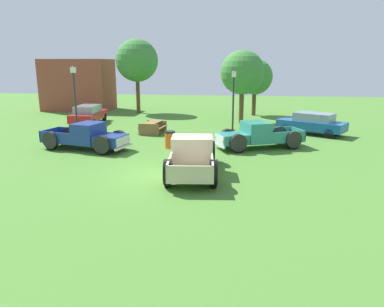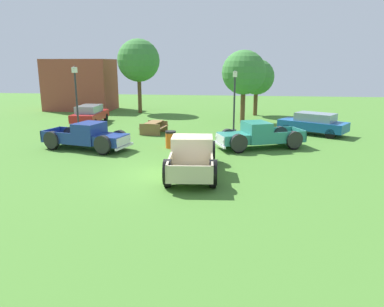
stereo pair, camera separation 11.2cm
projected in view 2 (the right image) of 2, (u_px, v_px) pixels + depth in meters
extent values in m
plane|color=#477A2D|center=(171.00, 174.00, 15.57)|extent=(80.00, 80.00, 0.00)
cube|color=#C6B793|center=(193.00, 149.00, 17.13)|extent=(1.70, 1.68, 0.56)
cube|color=silver|center=(194.00, 146.00, 17.90)|extent=(1.40, 0.19, 0.47)
sphere|color=silver|center=(181.00, 145.00, 17.90)|extent=(0.21, 0.21, 0.21)
sphere|color=silver|center=(207.00, 145.00, 17.85)|extent=(0.21, 0.21, 0.21)
cube|color=#C6B793|center=(192.00, 150.00, 15.66)|extent=(1.83, 1.49, 1.18)
cube|color=#8C9EA8|center=(193.00, 141.00, 16.21)|extent=(1.48, 0.18, 0.52)
cube|color=#C6B793|center=(191.00, 174.00, 14.10)|extent=(1.91, 2.31, 0.10)
cube|color=#C6B793|center=(169.00, 165.00, 14.05)|extent=(0.28, 2.15, 0.56)
cube|color=#C6B793|center=(212.00, 166.00, 13.99)|extent=(0.28, 2.15, 0.56)
cube|color=#C6B793|center=(189.00, 174.00, 13.01)|extent=(1.72, 0.24, 0.56)
cylinder|color=black|center=(175.00, 155.00, 17.23)|extent=(0.30, 0.80, 0.78)
cylinder|color=#B7B7BC|center=(175.00, 155.00, 17.23)|extent=(0.27, 0.33, 0.31)
cylinder|color=black|center=(175.00, 151.00, 17.19)|extent=(0.38, 1.01, 0.99)
cylinder|color=black|center=(212.00, 155.00, 17.17)|extent=(0.30, 0.80, 0.78)
cylinder|color=#B7B7BC|center=(212.00, 155.00, 17.17)|extent=(0.27, 0.33, 0.31)
cylinder|color=black|center=(212.00, 151.00, 17.12)|extent=(0.38, 1.01, 0.99)
cylinder|color=black|center=(168.00, 177.00, 13.90)|extent=(0.30, 0.80, 0.78)
cylinder|color=#B7B7BC|center=(167.00, 177.00, 13.90)|extent=(0.27, 0.33, 0.31)
cylinder|color=black|center=(167.00, 172.00, 13.85)|extent=(0.38, 1.01, 0.99)
cylinder|color=black|center=(213.00, 178.00, 13.83)|extent=(0.30, 0.80, 0.78)
cylinder|color=#B7B7BC|center=(213.00, 178.00, 13.83)|extent=(0.27, 0.33, 0.31)
cylinder|color=black|center=(213.00, 173.00, 13.78)|extent=(0.38, 1.01, 0.99)
cube|color=silver|center=(194.00, 152.00, 18.02)|extent=(1.87, 0.28, 0.12)
cube|color=navy|center=(111.00, 140.00, 19.46)|extent=(1.74, 1.75, 0.53)
cube|color=silver|center=(124.00, 141.00, 19.21)|extent=(0.35, 1.30, 0.45)
sphere|color=silver|center=(129.00, 138.00, 19.74)|extent=(0.19, 0.19, 0.19)
sphere|color=silver|center=(117.00, 143.00, 18.68)|extent=(0.19, 0.19, 0.19)
cube|color=navy|center=(90.00, 133.00, 19.85)|extent=(1.58, 1.85, 1.11)
cube|color=#8C9EA8|center=(99.00, 129.00, 19.59)|extent=(0.35, 1.36, 0.49)
cube|color=navy|center=(66.00, 140.00, 20.53)|extent=(2.33, 2.02, 0.10)
cube|color=navy|center=(74.00, 132.00, 21.15)|extent=(1.99, 0.53, 0.53)
cube|color=navy|center=(56.00, 137.00, 19.76)|extent=(1.99, 0.53, 0.53)
cube|color=navy|center=(51.00, 133.00, 20.79)|extent=(0.44, 1.59, 0.53)
cylinder|color=black|center=(120.00, 142.00, 20.26)|extent=(0.76, 0.37, 0.73)
cylinder|color=#B7B7BC|center=(120.00, 142.00, 20.27)|extent=(0.34, 0.29, 0.29)
cylinder|color=black|center=(120.00, 139.00, 20.22)|extent=(0.96, 0.47, 0.93)
cylinder|color=black|center=(103.00, 148.00, 18.79)|extent=(0.76, 0.37, 0.73)
cylinder|color=#B7B7BC|center=(103.00, 148.00, 18.78)|extent=(0.34, 0.29, 0.29)
cylinder|color=black|center=(103.00, 144.00, 18.74)|extent=(0.96, 0.47, 0.93)
cylinder|color=black|center=(71.00, 138.00, 21.36)|extent=(0.76, 0.37, 0.73)
cylinder|color=#B7B7BC|center=(72.00, 138.00, 21.37)|extent=(0.34, 0.29, 0.29)
cylinder|color=black|center=(71.00, 135.00, 21.32)|extent=(0.96, 0.47, 0.93)
cylinder|color=black|center=(52.00, 143.00, 19.89)|extent=(0.76, 0.37, 0.73)
cylinder|color=#B7B7BC|center=(52.00, 143.00, 19.88)|extent=(0.34, 0.29, 0.29)
cylinder|color=black|center=(52.00, 140.00, 19.84)|extent=(0.96, 0.47, 0.93)
cube|color=silver|center=(124.00, 147.00, 19.27)|extent=(0.49, 1.73, 0.12)
cube|color=#2D8475|center=(233.00, 138.00, 19.86)|extent=(1.89, 1.90, 0.53)
cube|color=silver|center=(220.00, 139.00, 19.68)|extent=(0.55, 1.24, 0.44)
sphere|color=silver|center=(224.00, 141.00, 19.13)|extent=(0.19, 0.19, 0.19)
sphere|color=silver|center=(217.00, 137.00, 20.22)|extent=(0.19, 0.19, 0.19)
cube|color=#2D8475|center=(256.00, 132.00, 20.12)|extent=(1.77, 1.96, 1.10)
cube|color=#8C9EA8|center=(247.00, 128.00, 19.92)|extent=(0.56, 1.30, 0.49)
cube|color=#2D8475|center=(283.00, 139.00, 20.65)|extent=(2.48, 2.25, 0.10)
cube|color=#2D8475|center=(290.00, 137.00, 19.86)|extent=(1.90, 0.84, 0.53)
cube|color=#2D8475|center=(277.00, 132.00, 21.29)|extent=(1.90, 0.84, 0.53)
cube|color=#2D8475|center=(299.00, 133.00, 20.81)|extent=(0.68, 1.51, 0.53)
cylinder|color=black|center=(239.00, 146.00, 19.16)|extent=(0.76, 0.47, 0.73)
cylinder|color=#B7B7BC|center=(239.00, 146.00, 19.16)|extent=(0.36, 0.32, 0.29)
cylinder|color=black|center=(239.00, 143.00, 19.12)|extent=(0.96, 0.60, 0.92)
cylinder|color=black|center=(228.00, 140.00, 20.68)|extent=(0.76, 0.47, 0.73)
cylinder|color=#B7B7BC|center=(228.00, 140.00, 20.69)|extent=(0.36, 0.32, 0.29)
cylinder|color=black|center=(228.00, 137.00, 20.64)|extent=(0.96, 0.60, 0.92)
cylinder|color=black|center=(294.00, 143.00, 19.96)|extent=(0.76, 0.47, 0.73)
cylinder|color=#B7B7BC|center=(294.00, 143.00, 19.95)|extent=(0.36, 0.32, 0.29)
cylinder|color=black|center=(294.00, 140.00, 19.92)|extent=(0.96, 0.60, 0.92)
cylinder|color=black|center=(280.00, 137.00, 21.48)|extent=(0.76, 0.47, 0.73)
cylinder|color=#B7B7BC|center=(280.00, 137.00, 21.49)|extent=(0.36, 0.32, 0.29)
cylinder|color=black|center=(280.00, 134.00, 21.43)|extent=(0.96, 0.60, 0.92)
cube|color=silver|center=(219.00, 145.00, 19.74)|extent=(0.75, 1.66, 0.12)
cube|color=#195699|center=(313.00, 125.00, 24.24)|extent=(4.55, 3.71, 0.58)
cube|color=#7F939E|center=(315.00, 117.00, 24.02)|extent=(2.80, 2.50, 0.53)
cylinder|color=black|center=(287.00, 129.00, 24.61)|extent=(0.63, 0.49, 0.62)
cylinder|color=black|center=(296.00, 126.00, 25.78)|extent=(0.63, 0.49, 0.62)
cylinder|color=black|center=(330.00, 134.00, 22.84)|extent=(0.63, 0.49, 0.62)
cylinder|color=black|center=(338.00, 130.00, 24.01)|extent=(0.63, 0.49, 0.62)
cube|color=#B21E1E|center=(90.00, 116.00, 28.52)|extent=(2.07, 4.43, 0.59)
cube|color=#7F939E|center=(89.00, 109.00, 28.25)|extent=(1.65, 2.52, 0.54)
cylinder|color=black|center=(87.00, 117.00, 30.06)|extent=(0.24, 0.64, 0.63)
cylinder|color=black|center=(106.00, 117.00, 29.97)|extent=(0.24, 0.64, 0.63)
cylinder|color=black|center=(74.00, 123.00, 27.22)|extent=(0.24, 0.64, 0.63)
cylinder|color=black|center=(94.00, 123.00, 27.13)|extent=(0.24, 0.64, 0.63)
cube|color=#2D2D33|center=(79.00, 131.00, 24.78)|extent=(0.36, 0.36, 0.25)
cylinder|color=#2D2D33|center=(77.00, 102.00, 24.31)|extent=(0.12, 0.12, 3.73)
cube|color=#F2EACC|center=(74.00, 70.00, 23.82)|extent=(0.28, 0.28, 0.36)
cone|color=#2D2D33|center=(74.00, 67.00, 23.77)|extent=(0.32, 0.32, 0.14)
cube|color=#2D2D33|center=(233.00, 131.00, 24.68)|extent=(0.36, 0.36, 0.25)
cylinder|color=#2D2D33|center=(234.00, 104.00, 24.24)|extent=(0.12, 0.12, 3.46)
cube|color=#F2EACC|center=(235.00, 74.00, 23.78)|extent=(0.28, 0.28, 0.36)
cone|color=#2D2D33|center=(235.00, 71.00, 23.74)|extent=(0.32, 0.32, 0.14)
cube|color=olive|center=(154.00, 122.00, 24.52)|extent=(1.00, 1.88, 0.06)
cube|color=olive|center=(146.00, 126.00, 24.73)|extent=(0.49, 1.82, 0.05)
cube|color=olive|center=(162.00, 127.00, 24.45)|extent=(0.49, 1.82, 0.05)
cube|color=olive|center=(158.00, 126.00, 25.36)|extent=(1.40, 0.24, 0.75)
cube|color=olive|center=(150.00, 130.00, 23.85)|extent=(1.40, 0.24, 0.75)
cylinder|color=orange|center=(171.00, 140.00, 20.35)|extent=(0.56, 0.56, 0.85)
cylinder|color=black|center=(171.00, 132.00, 20.24)|extent=(0.59, 0.59, 0.10)
cylinder|color=brown|center=(243.00, 106.00, 28.74)|extent=(0.36, 0.36, 2.64)
sphere|color=#3D7F38|center=(244.00, 72.00, 28.12)|extent=(3.37, 3.37, 3.37)
cylinder|color=brown|center=(140.00, 95.00, 34.65)|extent=(0.36, 0.36, 3.39)
sphere|color=#3D7F38|center=(139.00, 60.00, 33.90)|extent=(3.90, 3.90, 3.90)
cylinder|color=brown|center=(255.00, 103.00, 33.05)|extent=(0.36, 0.36, 2.25)
sphere|color=#3D7F38|center=(257.00, 77.00, 32.50)|extent=(3.12, 3.12, 3.12)
cube|color=brown|center=(80.00, 85.00, 36.81)|extent=(6.46, 4.02, 4.99)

